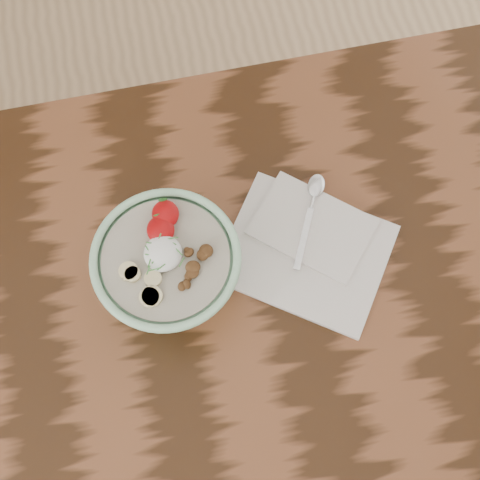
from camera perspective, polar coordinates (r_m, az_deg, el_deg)
name	(u,v)px	position (r cm, az deg, el deg)	size (l,w,h in cm)	color
table	(173,350)	(111.39, -5.70, -9.34)	(160.00, 90.00, 75.00)	black
breakfast_bowl	(169,268)	(97.66, -6.12, -2.35)	(21.30, 21.30, 13.99)	#A0D8AE
napkin	(307,247)	(105.64, 5.77, -0.61)	(31.49, 30.33, 1.51)	silver
spoon	(313,199)	(107.51, 6.26, 3.53)	(9.09, 15.80, 0.87)	silver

